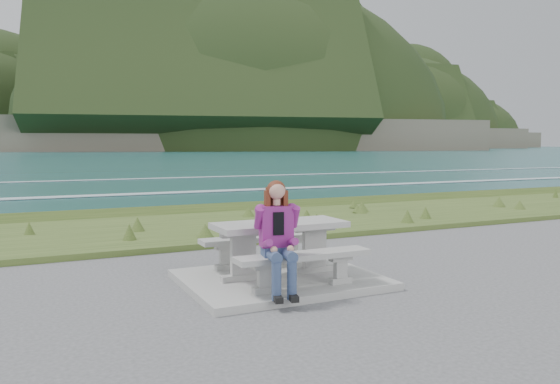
{
  "coord_description": "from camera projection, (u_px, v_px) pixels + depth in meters",
  "views": [
    {
      "loc": [
        -3.17,
        -6.66,
        1.91
      ],
      "look_at": [
        0.57,
        1.2,
        1.15
      ],
      "focal_mm": 35.0,
      "sensor_mm": 36.0,
      "label": 1
    }
  ],
  "objects": [
    {
      "name": "concrete_slab",
      "position": [
        280.0,
        280.0,
        7.51
      ],
      "size": [
        2.6,
        2.1,
        0.1
      ],
      "primitive_type": "cube",
      "color": "#9E9D99",
      "rests_on": "ground"
    },
    {
      "name": "picnic_table",
      "position": [
        280.0,
        234.0,
        7.45
      ],
      "size": [
        1.8,
        0.75,
        0.75
      ],
      "color": "#9E9D99",
      "rests_on": "concrete_slab"
    },
    {
      "name": "bench_landward",
      "position": [
        304.0,
        261.0,
        6.84
      ],
      "size": [
        1.8,
        0.35,
        0.45
      ],
      "color": "#9E9D99",
      "rests_on": "concrete_slab"
    },
    {
      "name": "bench_seaward",
      "position": [
        260.0,
        243.0,
        8.1
      ],
      "size": [
        1.8,
        0.35,
        0.45
      ],
      "color": "#9E9D99",
      "rests_on": "concrete_slab"
    },
    {
      "name": "grass_verge",
      "position": [
        182.0,
        231.0,
        12.01
      ],
      "size": [
        160.0,
        4.5,
        0.22
      ],
      "primitive_type": "cube",
      "color": "#324A1C",
      "rests_on": "ground"
    },
    {
      "name": "shore_drop",
      "position": [
        153.0,
        216.0,
        14.61
      ],
      "size": [
        160.0,
        0.8,
        2.2
      ],
      "primitive_type": "cube",
      "color": "#69604F",
      "rests_on": "ground"
    },
    {
      "name": "ocean",
      "position": [
        86.0,
        210.0,
        30.23
      ],
      "size": [
        1600.0,
        1600.0,
        0.09
      ],
      "color": "#1E5657",
      "rests_on": "ground"
    },
    {
      "name": "headland_range",
      "position": [
        281.0,
        135.0,
        446.42
      ],
      "size": [
        729.83,
        363.95,
        199.03
      ],
      "color": "#69604F",
      "rests_on": "ground"
    },
    {
      "name": "seated_woman",
      "position": [
        279.0,
        253.0,
        6.54
      ],
      "size": [
        0.5,
        0.73,
        1.37
      ],
      "rotation": [
        0.0,
        0.0,
        -0.2
      ],
      "color": "#324770",
      "rests_on": "concrete_slab"
    }
  ]
}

